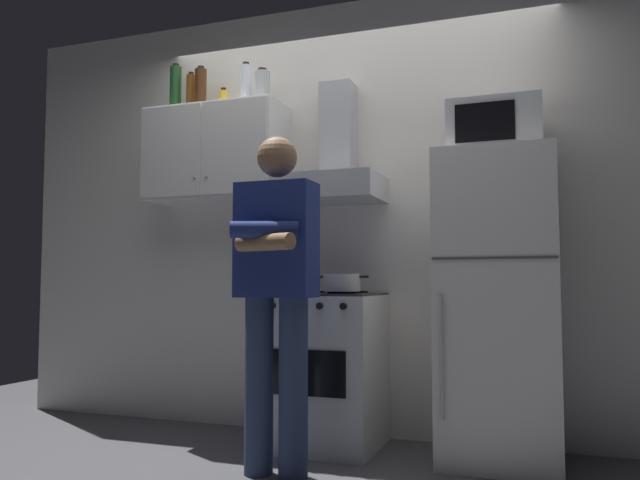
% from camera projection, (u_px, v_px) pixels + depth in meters
% --- Properties ---
extents(ground_plane, '(7.00, 7.00, 0.00)m').
position_uv_depth(ground_plane, '(320.00, 459.00, 3.32)').
color(ground_plane, '#4C4C51').
extents(back_wall_tiled, '(4.80, 0.10, 2.70)m').
position_uv_depth(back_wall_tiled, '(352.00, 214.00, 3.97)').
color(back_wall_tiled, silver).
rests_on(back_wall_tiled, ground_plane).
extents(upper_cabinet, '(0.90, 0.37, 0.60)m').
position_uv_depth(upper_cabinet, '(215.00, 154.00, 4.08)').
color(upper_cabinet, white).
extents(stove_oven, '(0.60, 0.62, 0.87)m').
position_uv_depth(stove_oven, '(326.00, 369.00, 3.60)').
color(stove_oven, silver).
rests_on(stove_oven, ground_plane).
extents(range_hood, '(0.60, 0.44, 0.75)m').
position_uv_depth(range_hood, '(333.00, 170.00, 3.80)').
color(range_hood, '#B7BABF').
extents(refrigerator, '(0.60, 0.62, 1.60)m').
position_uv_depth(refrigerator, '(499.00, 306.00, 3.31)').
color(refrigerator, white).
rests_on(refrigerator, ground_plane).
extents(microwave, '(0.48, 0.37, 0.28)m').
position_uv_depth(microwave, '(495.00, 129.00, 3.39)').
color(microwave, '#B7BABF').
rests_on(microwave, refrigerator).
extents(person_standing, '(0.38, 0.33, 1.64)m').
position_uv_depth(person_standing, '(276.00, 287.00, 3.08)').
color(person_standing, navy).
rests_on(person_standing, ground_plane).
extents(cooking_pot, '(0.30, 0.20, 0.09)m').
position_uv_depth(cooking_pot, '(342.00, 283.00, 3.48)').
color(cooking_pot, '#B7BABF').
rests_on(cooking_pot, stove_oven).
extents(bottle_spice_jar, '(0.06, 0.06, 0.13)m').
position_uv_depth(bottle_spice_jar, '(223.00, 99.00, 4.11)').
color(bottle_spice_jar, gold).
rests_on(bottle_spice_jar, upper_cabinet).
extents(bottle_rum_dark, '(0.08, 0.08, 0.27)m').
position_uv_depth(bottle_rum_dark, '(201.00, 88.00, 4.11)').
color(bottle_rum_dark, '#47230F').
rests_on(bottle_rum_dark, upper_cabinet).
extents(bottle_beer_brown, '(0.06, 0.06, 0.26)m').
position_uv_depth(bottle_beer_brown, '(191.00, 93.00, 4.18)').
color(bottle_beer_brown, brown).
rests_on(bottle_beer_brown, upper_cabinet).
extents(bottle_wine_green, '(0.08, 0.08, 0.32)m').
position_uv_depth(bottle_wine_green, '(176.00, 89.00, 4.21)').
color(bottle_wine_green, '#19471E').
rests_on(bottle_wine_green, upper_cabinet).
extents(bottle_vodka_clear, '(0.07, 0.07, 0.29)m').
position_uv_depth(bottle_vodka_clear, '(246.00, 86.00, 4.08)').
color(bottle_vodka_clear, silver).
rests_on(bottle_vodka_clear, upper_cabinet).
extents(bottle_canister_steel, '(0.10, 0.10, 0.23)m').
position_uv_depth(bottle_canister_steel, '(262.00, 87.00, 4.02)').
color(bottle_canister_steel, '#B2B5BA').
rests_on(bottle_canister_steel, upper_cabinet).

